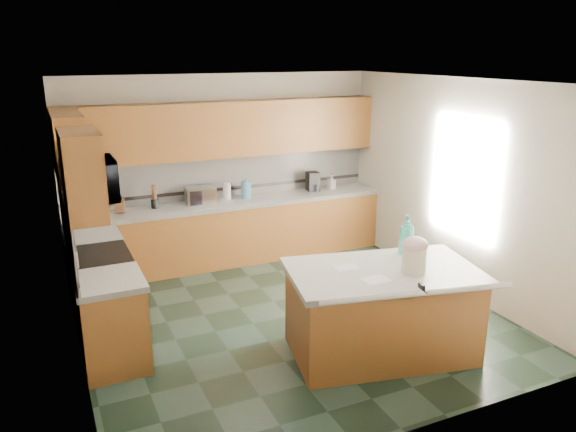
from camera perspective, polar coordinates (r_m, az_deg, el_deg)
floor at (r=6.71m, az=0.07°, el=-10.14°), size 4.60×4.60×0.00m
ceiling at (r=6.01m, az=0.08°, el=13.55°), size 4.60×4.60×0.00m
wall_back at (r=8.33m, az=-6.58°, el=4.89°), size 4.60×0.04×2.70m
wall_front at (r=4.34m, az=12.99°, el=-6.43°), size 4.60×0.04×2.70m
wall_left at (r=5.71m, az=-21.64°, el=-1.60°), size 0.04×4.60×2.70m
wall_right at (r=7.46m, az=16.53°, el=2.96°), size 0.04×4.60×2.70m
back_base_cab at (r=8.28m, az=-5.69°, el=-1.76°), size 4.60×0.60×0.86m
back_countertop at (r=8.14m, az=-5.78°, el=1.32°), size 4.60×0.64×0.06m
back_upper_cab at (r=8.06m, az=-6.31°, el=8.77°), size 4.60×0.33×0.78m
back_backsplash at (r=8.33m, az=-6.49°, el=4.08°), size 4.60×0.02×0.63m
back_accent_band at (r=8.37m, az=-6.43°, el=2.77°), size 4.60×0.01×0.05m
left_base_cab_rear at (r=7.24m, az=-18.99°, el=-5.32°), size 0.60×0.82×0.86m
left_counter_rear at (r=7.09m, az=-19.33°, el=-1.86°), size 0.64×0.82×0.06m
left_base_cab_front at (r=5.84m, az=-17.35°, el=-10.52°), size 0.60×0.72×0.86m
left_counter_front at (r=5.65m, az=-17.75°, el=-6.35°), size 0.64×0.72×0.06m
left_backsplash at (r=6.27m, az=-21.55°, el=-1.13°), size 0.02×2.30×0.63m
left_accent_band at (r=6.33m, az=-21.31°, el=-2.81°), size 0.01×2.30×0.05m
left_upper_cab_rear at (r=6.98m, az=-21.37°, el=6.55°), size 0.33×1.09×0.78m
left_upper_cab_front at (r=5.34m, az=-20.16°, el=3.93°), size 0.33×0.72×0.78m
range_body at (r=6.51m, az=-18.25°, el=-7.64°), size 0.60×0.76×0.88m
range_oven_door at (r=6.55m, az=-15.68°, el=-7.63°), size 0.02×0.68×0.55m
range_cooktop at (r=6.34m, az=-18.62°, el=-3.84°), size 0.62×0.78×0.04m
range_handle at (r=6.41m, az=-15.68°, el=-4.49°), size 0.02×0.66×0.02m
range_backguard at (r=6.29m, az=-21.06°, el=-3.10°), size 0.06×0.76×0.18m
microwave at (r=6.11m, az=-19.32°, el=3.51°), size 0.50×0.73×0.41m
island_base at (r=5.87m, az=9.46°, el=-9.81°), size 1.95×1.36×0.86m
island_top at (r=5.68m, az=9.68°, el=-5.64°), size 2.07×1.48×0.06m
island_bullnose at (r=5.27m, az=13.08°, el=-7.67°), size 1.85×0.44×0.06m
treat_jar at (r=5.63m, az=12.68°, el=-4.38°), size 0.24×0.24×0.24m
treat_jar_lid at (r=5.58m, az=12.78°, el=-2.85°), size 0.25×0.25×0.16m
treat_jar_knob at (r=5.56m, az=12.82°, el=-2.34°), size 0.08×0.03×0.03m
treat_jar_knob_end_l at (r=5.53m, az=12.47°, el=-2.40°), size 0.04×0.04×0.04m
treat_jar_knob_end_r at (r=5.58m, az=13.16°, el=-2.27°), size 0.04×0.04×0.04m
soap_bottle_island at (r=6.07m, az=11.99°, el=-1.88°), size 0.20×0.20×0.43m
paper_sheet_a at (r=5.41m, az=8.87°, el=-6.40°), size 0.27×0.21×0.00m
paper_sheet_b at (r=5.66m, az=5.95°, el=-5.23°), size 0.27×0.21×0.00m
clamp_body at (r=5.30m, az=13.39°, el=-7.09°), size 0.04×0.09×0.08m
clamp_handle at (r=5.27m, az=13.73°, el=-7.49°), size 0.01×0.06×0.01m
knife_block at (r=7.82m, az=-16.75°, el=1.09°), size 0.15×0.18×0.23m
utensil_crock at (r=7.93m, az=-13.38°, el=1.25°), size 0.10×0.10×0.13m
utensil_bundle at (r=7.89m, az=-13.46°, el=2.37°), size 0.06×0.06×0.19m
toaster_oven at (r=8.03m, az=-8.88°, el=2.09°), size 0.44×0.32×0.24m
toaster_oven_door at (r=7.90m, az=-8.62°, el=1.87°), size 0.37×0.01×0.20m
paper_towel at (r=8.19m, az=-6.22°, el=2.52°), size 0.11×0.11×0.25m
paper_towel_base at (r=8.22m, az=-6.19°, el=1.71°), size 0.17×0.17×0.01m
water_jug at (r=8.24m, az=-4.26°, el=2.66°), size 0.15×0.15×0.25m
water_jug_neck at (r=8.21m, az=-4.28°, el=3.65°), size 0.07×0.07×0.04m
coffee_maker at (r=8.68m, az=2.53°, el=3.54°), size 0.19×0.21×0.29m
coffee_carafe at (r=8.67m, az=2.65°, el=2.93°), size 0.12×0.12×0.12m
soap_bottle_back at (r=8.81m, az=4.44°, el=3.47°), size 0.12×0.12×0.23m
soap_back_cap at (r=8.78m, az=4.46°, el=4.28°), size 0.02×0.02×0.03m
window_light_proxy at (r=7.27m, az=17.46°, el=3.74°), size 0.02×1.40×1.10m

